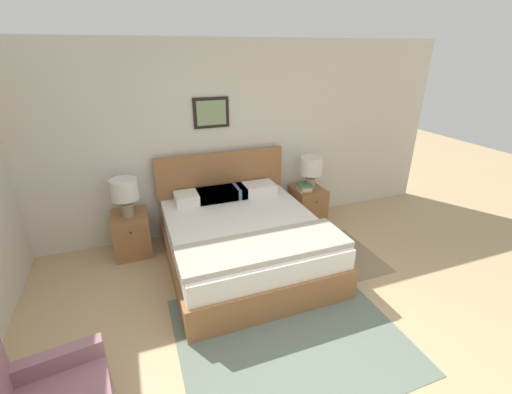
% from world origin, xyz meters
% --- Properties ---
extents(wall_back, '(7.19, 0.09, 2.60)m').
position_xyz_m(wall_back, '(0.00, 3.09, 1.30)').
color(wall_back, beige).
rests_on(wall_back, ground_plane).
extents(area_rug_main, '(2.03, 1.73, 0.01)m').
position_xyz_m(area_rug_main, '(0.11, 0.75, 0.00)').
color(area_rug_main, slate).
rests_on(area_rug_main, ground_plane).
extents(area_rug_bedside, '(0.87, 1.10, 0.01)m').
position_xyz_m(area_rug_bedside, '(1.31, 1.73, 0.00)').
color(area_rug_bedside, '#897556').
rests_on(area_rug_bedside, ground_plane).
extents(bed, '(1.80, 2.04, 1.17)m').
position_xyz_m(bed, '(0.09, 2.02, 0.33)').
color(bed, '#936038').
rests_on(bed, ground_plane).
extents(nightstand_near_window, '(0.44, 0.53, 0.54)m').
position_xyz_m(nightstand_near_window, '(-1.19, 2.76, 0.27)').
color(nightstand_near_window, '#936038').
rests_on(nightstand_near_window, ground_plane).
extents(nightstand_by_door, '(0.44, 0.53, 0.54)m').
position_xyz_m(nightstand_by_door, '(1.37, 2.76, 0.27)').
color(nightstand_by_door, '#936038').
rests_on(nightstand_by_door, ground_plane).
extents(table_lamp_near_window, '(0.33, 0.33, 0.49)m').
position_xyz_m(table_lamp_near_window, '(-1.19, 2.74, 0.87)').
color(table_lamp_near_window, gray).
rests_on(table_lamp_near_window, nightstand_near_window).
extents(table_lamp_by_door, '(0.33, 0.33, 0.49)m').
position_xyz_m(table_lamp_by_door, '(1.38, 2.74, 0.87)').
color(table_lamp_by_door, gray).
rests_on(table_lamp_by_door, nightstand_by_door).
extents(book_thick_bottom, '(0.20, 0.22, 0.03)m').
position_xyz_m(book_thick_bottom, '(1.27, 2.71, 0.55)').
color(book_thick_bottom, beige).
rests_on(book_thick_bottom, nightstand_by_door).
extents(book_hardcover_middle, '(0.17, 0.27, 0.04)m').
position_xyz_m(book_hardcover_middle, '(1.27, 2.71, 0.59)').
color(book_hardcover_middle, beige).
rests_on(book_hardcover_middle, book_thick_bottom).
extents(book_novel_upper, '(0.22, 0.24, 0.04)m').
position_xyz_m(book_novel_upper, '(1.27, 2.71, 0.63)').
color(book_novel_upper, '#4C7551').
rests_on(book_novel_upper, book_hardcover_middle).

